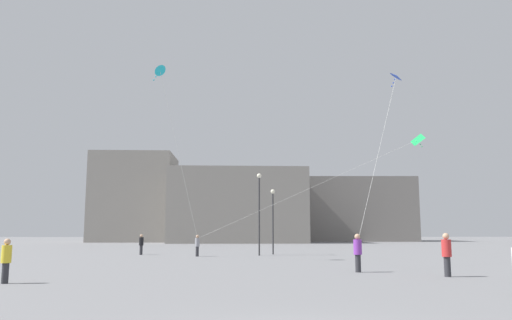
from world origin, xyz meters
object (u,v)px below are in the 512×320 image
object	(u,v)px
kite_cyan_diamond	(161,75)
lamppost_west	(273,211)
person_in_black	(141,244)
kite_cobalt_diamond	(396,78)
building_right_hall	(333,210)
person_in_purple	(358,251)
kite_emerald_delta	(412,143)
building_centre_hall	(238,207)
building_left_hall	(135,198)
person_in_grey	(197,245)
person_in_yellow	(6,259)
lamppost_east	(259,202)
person_in_red	(447,253)

from	to	relation	value
kite_cyan_diamond	lamppost_west	size ratio (longest dim) A/B	2.18
person_in_black	kite_cobalt_diamond	bearing A→B (deg)	-146.17
building_right_hall	lamppost_west	size ratio (longest dim) A/B	5.44
person_in_purple	kite_emerald_delta	size ratio (longest dim) A/B	0.09
kite_cyan_diamond	building_centre_hall	bearing A→B (deg)	84.10
person_in_black	building_centre_hall	bearing A→B (deg)	-45.02
person_in_purple	building_centre_hall	xyz separation A→B (m)	(-5.40, 59.43, 4.83)
kite_emerald_delta	lamppost_west	size ratio (longest dim) A/B	3.56
kite_emerald_delta	building_left_hall	distance (m)	57.54
person_in_purple	building_right_hall	xyz separation A→B (m)	(12.60, 70.46, 4.75)
person_in_grey	building_centre_hall	xyz separation A→B (m)	(3.04, 44.94, 4.92)
person_in_yellow	kite_cyan_diamond	size ratio (longest dim) A/B	0.14
lamppost_west	person_in_yellow	bearing A→B (deg)	-116.95
lamppost_east	person_in_black	bearing A→B (deg)	170.33
kite_cyan_diamond	building_right_hall	world-z (taller)	kite_cyan_diamond
lamppost_east	building_left_hall	bearing A→B (deg)	111.54
lamppost_west	building_centre_hall	bearing A→B (deg)	93.82
kite_cobalt_diamond	building_centre_hall	world-z (taller)	kite_cobalt_diamond
person_in_grey	lamppost_east	world-z (taller)	lamppost_east
person_in_grey	kite_emerald_delta	xyz separation A→B (m)	(17.61, 3.43, 8.38)
person_in_black	lamppost_west	world-z (taller)	lamppost_west
person_in_purple	person_in_black	xyz separation A→B (m)	(-13.06, 17.24, -0.07)
building_centre_hall	person_in_red	bearing A→B (deg)	-82.16
person_in_yellow	building_centre_hall	size ratio (longest dim) A/B	0.07
lamppost_east	lamppost_west	world-z (taller)	lamppost_east
person_in_black	person_in_red	bearing A→B (deg)	-175.25
person_in_red	lamppost_west	distance (m)	20.98
person_in_red	kite_cyan_diamond	xyz separation A→B (m)	(-13.72, 11.40, 11.09)
building_right_hall	person_in_grey	bearing A→B (deg)	-110.60
kite_cobalt_diamond	kite_emerald_delta	distance (m)	9.31
person_in_grey	kite_cobalt_diamond	xyz separation A→B (m)	(13.84, -4.50, 11.47)
building_left_hall	person_in_purple	bearing A→B (deg)	-70.29
person_in_red	kite_cyan_diamond	size ratio (longest dim) A/B	0.16
kite_cobalt_diamond	building_centre_hall	xyz separation A→B (m)	(-10.81, 49.44, -6.55)
person_in_red	person_in_black	distance (m)	25.45
person_in_purple	person_in_black	bearing A→B (deg)	47.11
kite_cyan_diamond	building_left_hall	distance (m)	57.93
person_in_purple	lamppost_east	xyz separation A→B (m)	(-3.81, 15.66, 3.14)
kite_emerald_delta	building_right_hall	distance (m)	52.78
person_in_yellow	person_in_purple	distance (m)	14.49
building_centre_hall	lamppost_east	size ratio (longest dim) A/B	3.42
lamppost_east	building_right_hall	bearing A→B (deg)	73.33
person_in_black	building_right_hall	world-z (taller)	building_right_hall
person_in_purple	kite_emerald_delta	distance (m)	21.77
person_in_yellow	person_in_black	xyz separation A→B (m)	(0.74, 21.64, 0.01)
kite_cyan_diamond	building_left_hall	world-z (taller)	building_left_hall
kite_cobalt_diamond	kite_emerald_delta	xyz separation A→B (m)	(3.77, 7.93, -3.09)
person_in_red	kite_emerald_delta	distance (m)	22.76
building_centre_hall	lamppost_west	world-z (taller)	building_centre_hall
lamppost_west	kite_cobalt_diamond	bearing A→B (deg)	-43.64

